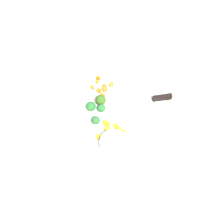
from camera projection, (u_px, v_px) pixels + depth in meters
ground_plane at (112, 115)px, 0.96m from camera, size 4.00×4.00×0.00m
cutting_board at (112, 114)px, 0.96m from camera, size 0.41×0.38×0.01m
prep_bowl at (114, 144)px, 0.86m from camera, size 0.10×0.10×0.04m
chef_knife at (149, 100)px, 0.97m from camera, size 0.17×0.31×0.02m
carrot_dice_0 at (112, 85)px, 1.01m from camera, size 0.02×0.02×0.01m
carrot_dice_1 at (97, 82)px, 1.02m from camera, size 0.01×0.01×0.01m
carrot_dice_2 at (98, 78)px, 1.03m from camera, size 0.02×0.02×0.01m
carrot_dice_3 at (99, 91)px, 1.00m from camera, size 0.02×0.02×0.01m
carrot_dice_4 at (105, 89)px, 1.00m from camera, size 0.03×0.03×0.02m
carrot_dice_5 at (92, 87)px, 1.01m from camera, size 0.02×0.02×0.01m
carrot_dice_6 at (112, 83)px, 1.02m from camera, size 0.01×0.01×0.01m
carrot_dice_7 at (104, 86)px, 1.01m from camera, size 0.02×0.02×0.01m
carrot_dice_8 at (102, 96)px, 0.98m from camera, size 0.02×0.02×0.01m
pepper_dice_0 at (109, 124)px, 0.92m from camera, size 0.02×0.02×0.02m
pepper_dice_1 at (123, 132)px, 0.90m from camera, size 0.02×0.01×0.01m
pepper_dice_2 at (105, 123)px, 0.92m from camera, size 0.02×0.02×0.01m
pepper_dice_3 at (98, 137)px, 0.89m from camera, size 0.02×0.02×0.01m
pepper_dice_4 at (107, 129)px, 0.90m from camera, size 0.02×0.02×0.02m
pepper_dice_5 at (118, 130)px, 0.90m from camera, size 0.02×0.02×0.02m
pepper_dice_6 at (116, 126)px, 0.91m from camera, size 0.02×0.02×0.01m
broccoli_floret_0 at (96, 120)px, 0.91m from camera, size 0.03×0.03×0.04m
broccoli_floret_1 at (91, 106)px, 0.94m from camera, size 0.04×0.04×0.04m
broccoli_floret_2 at (101, 100)px, 0.95m from camera, size 0.04×0.04×0.05m
broccoli_floret_3 at (101, 109)px, 0.94m from camera, size 0.03×0.03×0.03m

